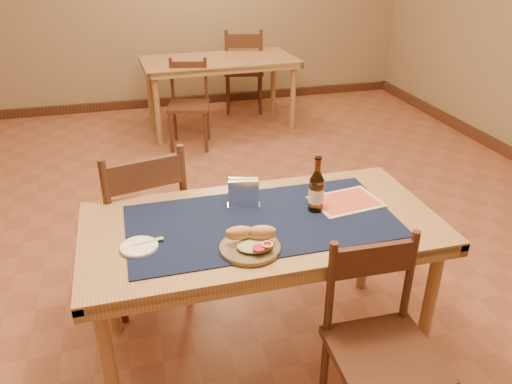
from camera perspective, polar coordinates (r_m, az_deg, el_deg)
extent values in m
cube|color=#965941|center=(3.32, -3.19, -7.87)|extent=(6.00, 7.00, 0.02)
cylinder|color=#A5784E|center=(2.19, -16.38, -18.94)|extent=(0.06, 0.06, 0.71)
cylinder|color=#A5784E|center=(2.52, 19.09, -12.36)|extent=(0.06, 0.06, 0.71)
cylinder|color=#A5784E|center=(2.68, -16.50, -9.20)|extent=(0.06, 0.06, 0.71)
cylinder|color=#A5784E|center=(2.96, 12.50, -4.98)|extent=(0.06, 0.06, 0.71)
cube|color=#A5784E|center=(2.27, 0.66, -3.82)|extent=(1.60, 0.80, 0.04)
cube|color=#0F1837|center=(2.25, 0.67, -3.32)|extent=(1.20, 0.60, 0.01)
cube|color=#482719|center=(6.43, -9.92, 10.13)|extent=(6.00, 0.06, 0.10)
cylinder|color=#A5784E|center=(5.11, -11.18, 9.13)|extent=(0.06, 0.06, 0.71)
cylinder|color=#A5784E|center=(5.44, 4.24, 10.68)|extent=(0.06, 0.06, 0.71)
cylinder|color=#A5784E|center=(5.72, -12.03, 10.99)|extent=(0.06, 0.06, 0.71)
cylinder|color=#A5784E|center=(6.02, 1.98, 12.36)|extent=(0.06, 0.06, 0.71)
cube|color=#A5784E|center=(5.43, -4.23, 14.74)|extent=(1.63, 0.86, 0.04)
cylinder|color=#482719|center=(3.18, -10.23, -4.72)|extent=(0.04, 0.04, 0.48)
cylinder|color=#482719|center=(3.11, -17.02, -6.35)|extent=(0.04, 0.04, 0.48)
cylinder|color=#482719|center=(2.87, -7.73, -8.37)|extent=(0.04, 0.04, 0.48)
cylinder|color=#482719|center=(2.79, -15.26, -10.32)|extent=(0.04, 0.04, 0.48)
cube|color=#482719|center=(2.85, -13.06, -3.34)|extent=(0.54, 0.54, 0.04)
cube|color=#482719|center=(2.50, -12.65, 1.96)|extent=(0.38, 0.12, 0.15)
cylinder|color=#482719|center=(2.61, -8.31, 0.27)|extent=(0.04, 0.04, 0.49)
cylinder|color=#482719|center=(2.52, -16.54, -1.60)|extent=(0.04, 0.04, 0.49)
cylinder|color=#482719|center=(2.32, 7.81, -19.56)|extent=(0.03, 0.03, 0.43)
cylinder|color=#482719|center=(2.44, 15.76, -17.66)|extent=(0.03, 0.03, 0.43)
cube|color=#482719|center=(2.12, 14.47, -17.69)|extent=(0.41, 0.41, 0.04)
cube|color=#482719|center=(2.03, 13.28, -7.53)|extent=(0.34, 0.04, 0.13)
cylinder|color=#482719|center=(2.04, 8.49, -10.94)|extent=(0.03, 0.03, 0.44)
cylinder|color=#482719|center=(2.17, 17.09, -9.27)|extent=(0.03, 0.03, 0.44)
cylinder|color=#482719|center=(4.91, -9.68, 6.73)|extent=(0.03, 0.03, 0.42)
cylinder|color=#482719|center=(4.88, -5.75, 6.84)|extent=(0.03, 0.03, 0.42)
cylinder|color=#482719|center=(5.22, -9.25, 8.02)|extent=(0.03, 0.03, 0.42)
cylinder|color=#482719|center=(5.19, -5.54, 8.12)|extent=(0.03, 0.03, 0.42)
cube|color=#482719|center=(4.98, -7.70, 9.72)|extent=(0.47, 0.47, 0.04)
cube|color=#482719|center=(5.07, -7.76, 13.83)|extent=(0.33, 0.10, 0.13)
cylinder|color=#482719|center=(5.11, -9.59, 12.53)|extent=(0.03, 0.03, 0.43)
cylinder|color=#482719|center=(5.08, -5.75, 12.67)|extent=(0.03, 0.03, 0.43)
cylinder|color=#482719|center=(6.32, 0.38, 12.03)|extent=(0.04, 0.04, 0.48)
cylinder|color=#482719|center=(6.32, -3.19, 11.99)|extent=(0.04, 0.04, 0.48)
cylinder|color=#482719|center=(5.95, 0.53, 11.06)|extent=(0.04, 0.04, 0.48)
cylinder|color=#482719|center=(5.95, -3.25, 11.01)|extent=(0.04, 0.04, 0.48)
cube|color=#482719|center=(6.07, -1.41, 13.73)|extent=(0.54, 0.54, 0.04)
cube|color=#482719|center=(5.79, -1.43, 16.86)|extent=(0.38, 0.12, 0.15)
cylinder|color=#482719|center=(5.82, 0.56, 15.64)|extent=(0.04, 0.04, 0.49)
cylinder|color=#482719|center=(5.82, -3.38, 15.58)|extent=(0.04, 0.04, 0.49)
cylinder|color=brown|center=(2.05, -0.70, -6.39)|extent=(0.25, 0.25, 0.01)
torus|color=brown|center=(2.05, -0.70, -6.26)|extent=(0.25, 0.25, 0.01)
ellipsoid|color=#9CB97F|center=(2.03, -0.09, -6.06)|extent=(0.15, 0.12, 0.03)
ellipsoid|color=tan|center=(2.04, -1.97, -4.73)|extent=(0.11, 0.05, 0.06)
ellipsoid|color=tan|center=(2.04, 0.72, -4.68)|extent=(0.12, 0.07, 0.06)
cylinder|color=#B5182F|center=(1.98, 0.33, -6.44)|extent=(0.05, 0.05, 0.01)
cylinder|color=#B5182F|center=(2.00, 1.29, -6.06)|extent=(0.05, 0.05, 0.01)
torus|color=white|center=(1.99, 1.32, -5.96)|extent=(0.05, 0.05, 0.01)
cylinder|color=white|center=(2.12, -13.22, -6.11)|extent=(0.16, 0.16, 0.01)
torus|color=white|center=(2.11, -13.23, -6.01)|extent=(0.15, 0.15, 0.01)
cube|color=#8EE980|center=(2.13, -12.55, -5.62)|extent=(0.10, 0.03, 0.00)
cube|color=#8EE980|center=(2.14, -10.94, -5.25)|extent=(0.03, 0.03, 0.00)
cylinder|color=#4B290D|center=(2.32, 6.88, -0.35)|extent=(0.07, 0.07, 0.16)
cone|color=#4B290D|center=(2.27, 7.01, 1.86)|extent=(0.07, 0.07, 0.04)
cylinder|color=#4B290D|center=(2.25, 7.09, 3.05)|extent=(0.03, 0.03, 0.06)
cylinder|color=#4B290D|center=(2.24, 7.14, 3.88)|extent=(0.03, 0.03, 0.01)
cylinder|color=#FFF4CB|center=(2.32, 6.88, -0.35)|extent=(0.07, 0.07, 0.07)
cube|color=silver|center=(2.37, -1.41, -1.48)|extent=(0.16, 0.09, 0.00)
cube|color=silver|center=(2.32, -1.43, -0.29)|extent=(0.14, 0.04, 0.13)
cube|color=silver|center=(2.36, -1.43, 0.25)|extent=(0.14, 0.04, 0.13)
cube|color=white|center=(2.35, -1.43, -0.14)|extent=(0.14, 0.07, 0.12)
cube|color=#3B79BC|center=(2.32, -1.43, -0.10)|extent=(0.10, 0.03, 0.04)
cube|color=beige|center=(2.44, 10.27, -1.07)|extent=(0.35, 0.27, 0.00)
cube|color=#C74F33|center=(2.44, 10.27, -1.01)|extent=(0.30, 0.22, 0.00)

